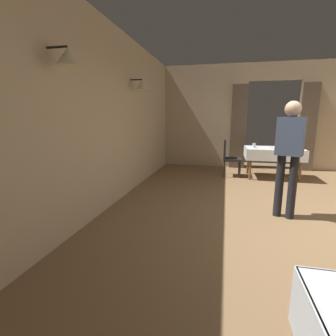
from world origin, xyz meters
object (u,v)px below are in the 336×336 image
object	(u,v)px
plate_mid_d	(272,148)
person_waiter_by_doorway	(289,150)
dining_table_mid	(273,152)
glass_mid_b	(286,147)
glass_mid_c	(254,145)
chair_mid_left	(229,156)
flower_vase_mid	(290,144)

from	to	relation	value
plate_mid_d	person_waiter_by_doorway	world-z (taller)	person_waiter_by_doorway
dining_table_mid	glass_mid_b	distance (m)	0.31
glass_mid_b	glass_mid_c	world-z (taller)	glass_mid_c
chair_mid_left	glass_mid_b	size ratio (longest dim) A/B	11.52
dining_table_mid	chair_mid_left	distance (m)	1.07
dining_table_mid	chair_mid_left	bearing A→B (deg)	-178.18
flower_vase_mid	glass_mid_b	bearing A→B (deg)	-118.86
flower_vase_mid	glass_mid_b	distance (m)	0.29
plate_mid_d	chair_mid_left	bearing A→B (deg)	178.32
plate_mid_d	person_waiter_by_doorway	bearing A→B (deg)	-94.59
glass_mid_c	person_waiter_by_doorway	bearing A→B (deg)	-85.16
chair_mid_left	dining_table_mid	bearing A→B (deg)	1.82
dining_table_mid	person_waiter_by_doorway	bearing A→B (deg)	-95.56
glass_mid_b	dining_table_mid	bearing A→B (deg)	171.76
chair_mid_left	plate_mid_d	xyz separation A→B (m)	(1.01, -0.03, 0.24)
glass_mid_b	person_waiter_by_doorway	bearing A→B (deg)	-101.52
glass_mid_b	glass_mid_c	distance (m)	0.75
plate_mid_d	glass_mid_c	bearing A→B (deg)	-174.56
chair_mid_left	glass_mid_c	bearing A→B (deg)	-6.86
chair_mid_left	plate_mid_d	size ratio (longest dim) A/B	4.65
glass_mid_c	flower_vase_mid	bearing A→B (deg)	19.22
glass_mid_b	plate_mid_d	size ratio (longest dim) A/B	0.40
flower_vase_mid	person_waiter_by_doorway	world-z (taller)	person_waiter_by_doorway
person_waiter_by_doorway	plate_mid_d	bearing A→B (deg)	85.41
flower_vase_mid	plate_mid_d	bearing A→B (deg)	-149.80
flower_vase_mid	glass_mid_c	distance (m)	0.94
glass_mid_b	person_waiter_by_doorway	distance (m)	2.69
dining_table_mid	plate_mid_d	world-z (taller)	plate_mid_d
glass_mid_c	plate_mid_d	bearing A→B (deg)	5.44
dining_table_mid	chair_mid_left	xyz separation A→B (m)	(-1.06, -0.03, -0.14)
glass_mid_c	person_waiter_by_doorway	world-z (taller)	person_waiter_by_doorway
chair_mid_left	glass_mid_b	distance (m)	1.36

